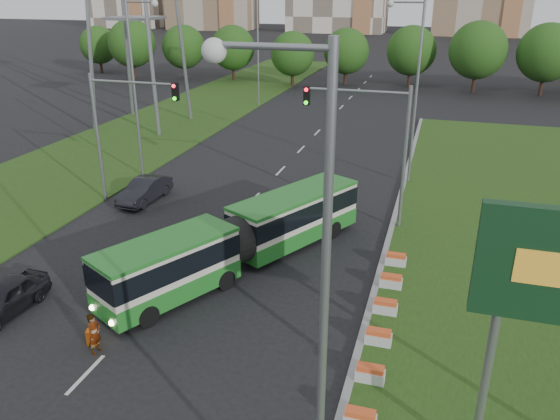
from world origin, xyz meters
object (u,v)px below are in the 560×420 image
(traffic_mast_left, at_px, (119,120))
(car_left_far, at_px, (145,190))
(articulated_bus, at_px, (237,237))
(pedestrian, at_px, (94,334))
(traffic_mast_median, at_px, (376,134))
(shopping_trolley, at_px, (92,337))
(car_left_near, at_px, (4,298))

(traffic_mast_left, height_order, car_left_far, traffic_mast_left)
(traffic_mast_left, distance_m, articulated_bus, 11.82)
(pedestrian, bearing_deg, traffic_mast_left, 30.19)
(traffic_mast_median, bearing_deg, car_left_far, -178.57)
(pedestrian, xyz_separation_m, shopping_trolley, (-0.45, 0.39, -0.52))
(traffic_mast_left, bearing_deg, car_left_far, 36.66)
(car_left_far, xyz_separation_m, shopping_trolley, (5.71, -14.03, -0.42))
(traffic_mast_median, relative_size, car_left_far, 1.82)
(traffic_mast_left, bearing_deg, pedestrian, -63.01)
(car_left_near, bearing_deg, car_left_far, 96.47)
(traffic_mast_median, distance_m, car_left_near, 19.56)
(car_left_near, xyz_separation_m, car_left_far, (-0.96, 13.18, 0.02))
(traffic_mast_left, relative_size, car_left_far, 1.82)
(car_left_far, bearing_deg, traffic_mast_median, 5.28)
(pedestrian, height_order, shopping_trolley, pedestrian)
(traffic_mast_median, bearing_deg, car_left_near, -134.57)
(traffic_mast_left, bearing_deg, car_left_near, -81.72)
(car_left_far, bearing_deg, articulated_bus, -32.09)
(traffic_mast_left, relative_size, pedestrian, 4.86)
(car_left_far, bearing_deg, traffic_mast_left, -139.49)
(car_left_near, bearing_deg, articulated_bus, 43.55)
(pedestrian, bearing_deg, shopping_trolley, 52.08)
(articulated_bus, height_order, car_left_far, articulated_bus)
(shopping_trolley, bearing_deg, car_left_far, 93.32)
(traffic_mast_left, height_order, car_left_near, traffic_mast_left)
(articulated_bus, relative_size, car_left_near, 3.63)
(traffic_mast_left, xyz_separation_m, articulated_bus, (9.62, -5.70, -3.84))
(traffic_mast_median, bearing_deg, shopping_trolley, -120.84)
(car_left_far, distance_m, shopping_trolley, 15.15)
(articulated_bus, xyz_separation_m, pedestrian, (-2.60, -8.07, -0.69))
(traffic_mast_median, bearing_deg, pedestrian, -118.86)
(traffic_mast_left, distance_m, car_left_far, 4.75)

